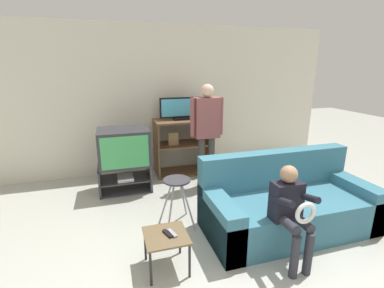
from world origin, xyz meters
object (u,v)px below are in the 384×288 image
object	(u,v)px
remote_control_black	(168,234)
person_seated_child	(291,208)
tv_stand	(125,177)
television_flat	(181,109)
remote_control_white	(172,233)
media_shelf	(181,146)
folding_stool	(177,189)
couch	(286,205)
television_main	(124,147)
person_standing_adult	(207,126)
snack_table	(166,239)

from	to	relation	value
remote_control_black	person_seated_child	size ratio (longest dim) A/B	0.15
tv_stand	television_flat	world-z (taller)	television_flat
television_flat	remote_control_black	bearing A→B (deg)	-107.58
remote_control_white	television_flat	bearing A→B (deg)	57.07
tv_stand	television_flat	distance (m)	1.50
tv_stand	remote_control_white	xyz separation A→B (m)	(0.32, -1.94, 0.17)
media_shelf	folding_stool	size ratio (longest dim) A/B	1.63
television_flat	person_seated_child	world-z (taller)	television_flat
tv_stand	folding_stool	xyz separation A→B (m)	(0.55, -1.20, 0.27)
media_shelf	couch	xyz separation A→B (m)	(0.75, -2.11, -0.21)
media_shelf	couch	bearing A→B (deg)	-70.47
couch	person_seated_child	size ratio (longest dim) A/B	2.01
television_main	remote_control_black	xyz separation A→B (m)	(0.26, -1.93, -0.33)
remote_control_white	person_seated_child	bearing A→B (deg)	-27.95
couch	person_standing_adult	distance (m)	1.67
snack_table	remote_control_black	world-z (taller)	remote_control_black
remote_control_white	person_seated_child	xyz separation A→B (m)	(1.12, -0.23, 0.21)
remote_control_black	media_shelf	bearing A→B (deg)	52.80
remote_control_black	person_seated_child	world-z (taller)	person_seated_child
tv_stand	person_seated_child	world-z (taller)	person_seated_child
person_standing_adult	television_flat	bearing A→B (deg)	107.77
television_flat	remote_control_white	xyz separation A→B (m)	(-0.72, -2.43, -0.79)
media_shelf	television_main	bearing A→B (deg)	-155.41
tv_stand	person_seated_child	bearing A→B (deg)	-56.40
television_flat	folding_stool	bearing A→B (deg)	-106.38
television_main	remote_control_white	bearing A→B (deg)	-80.91
couch	person_standing_adult	size ratio (longest dim) A/B	1.22
tv_stand	media_shelf	xyz separation A→B (m)	(1.04, 0.47, 0.29)
television_main	person_seated_child	world-z (taller)	person_seated_child
television_main	television_flat	world-z (taller)	television_flat
folding_stool	remote_control_white	xyz separation A→B (m)	(-0.23, -0.74, -0.10)
television_main	remote_control_black	world-z (taller)	television_main
folding_stool	person_standing_adult	distance (m)	1.32
tv_stand	remote_control_black	world-z (taller)	tv_stand
television_flat	television_main	bearing A→B (deg)	-154.31
remote_control_white	media_shelf	bearing A→B (deg)	56.95
remote_control_white	couch	bearing A→B (deg)	-4.96
television_main	television_flat	bearing A→B (deg)	25.69
snack_table	person_seated_child	bearing A→B (deg)	-11.37
tv_stand	television_main	bearing A→B (deg)	-26.55
folding_stool	person_seated_child	bearing A→B (deg)	-47.25
television_flat	folding_stool	distance (m)	1.89
person_seated_child	folding_stool	bearing A→B (deg)	132.75
snack_table	remote_control_white	size ratio (longest dim) A/B	2.83
television_main	person_standing_adult	distance (m)	1.31
television_main	snack_table	bearing A→B (deg)	-82.66
couch	remote_control_white	bearing A→B (deg)	-168.62
television_flat	person_standing_adult	xyz separation A→B (m)	(0.23, -0.71, -0.17)
folding_stool	snack_table	bearing A→B (deg)	-111.53
remote_control_black	couch	xyz separation A→B (m)	(1.51, 0.29, -0.09)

